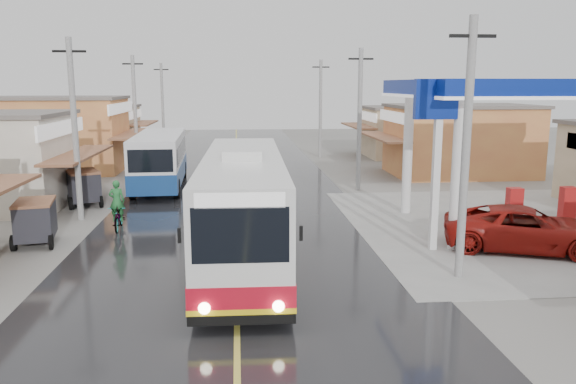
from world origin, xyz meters
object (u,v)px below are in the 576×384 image
Objects in this scene: coach_bus at (243,206)px; jeepney at (526,229)px; second_bus at (160,159)px; cyclist at (118,213)px; tricycle_near at (35,220)px; tricycle_far at (83,186)px.

coach_bus is 10.36m from jeepney.
second_bus is 1.66× the size of jeepney.
coach_bus reaches higher than jeepney.
cyclist is at bearing -94.95° from second_bus.
second_bus reaches higher than cyclist.
jeepney is 2.70× the size of cyclist.
tricycle_far is (-0.06, 7.03, 0.05)m from tricycle_near.
second_bus is (-4.70, 14.17, -0.19)m from coach_bus.
coach_bus is at bearing -74.43° from tricycle_far.
tricycle_far is at bearing 79.48° from tricycle_near.
coach_bus is at bearing -73.75° from second_bus.
tricycle_near is at bearing -147.25° from cyclist.
cyclist is 3.35m from tricycle_near.
coach_bus is 14.93m from second_bus.
coach_bus reaches higher than tricycle_far.
second_bus reaches higher than tricycle_near.
tricycle_near is at bearing 163.67° from coach_bus.
coach_bus is 8.30m from tricycle_near.
coach_bus is 12.42m from tricycle_far.
coach_bus is at bearing -44.69° from cyclist.
tricycle_near is 7.04m from tricycle_far.
second_bus reaches higher than jeepney.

